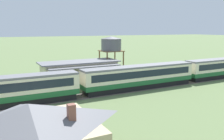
% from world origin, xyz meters
% --- Properties ---
extents(passenger_train, '(111.03, 3.11, 4.08)m').
position_xyz_m(passenger_train, '(-27.94, 0.56, 2.26)').
color(passenger_train, '#1E6033').
rests_on(passenger_train, ground_plane).
extents(railway_track, '(158.71, 3.60, 0.04)m').
position_xyz_m(railway_track, '(-27.37, 0.56, 0.01)').
color(railway_track, '#665B51').
rests_on(railway_track, ground_plane).
extents(station_building, '(14.65, 6.91, 4.41)m').
position_xyz_m(station_building, '(-36.54, 8.24, 2.24)').
color(station_building, beige).
rests_on(station_building, ground_plane).
extents(water_tower, '(4.41, 4.41, 8.78)m').
position_xyz_m(water_tower, '(-28.37, 11.23, 7.10)').
color(water_tower, brown).
rests_on(water_tower, ground_plane).
extents(cottage_grey_roof, '(10.76, 8.47, 4.86)m').
position_xyz_m(cottage_grey_roof, '(-48.96, -15.33, 2.52)').
color(cottage_grey_roof, tan).
rests_on(cottage_grey_roof, ground_plane).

